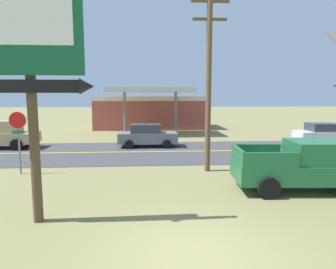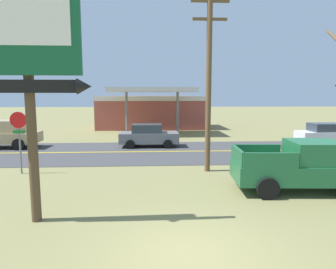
{
  "view_description": "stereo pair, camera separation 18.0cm",
  "coord_description": "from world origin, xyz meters",
  "px_view_note": "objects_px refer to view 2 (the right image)",
  "views": [
    {
      "loc": [
        -0.98,
        -6.51,
        3.7
      ],
      "look_at": [
        0.0,
        8.0,
        1.8
      ],
      "focal_mm": 32.25,
      "sensor_mm": 36.0,
      "label": 1
    },
    {
      "loc": [
        -0.8,
        -6.52,
        3.7
      ],
      "look_at": [
        0.0,
        8.0,
        1.8
      ],
      "focal_mm": 32.25,
      "sensor_mm": 36.0,
      "label": 2
    }
  ],
  "objects_px": {
    "motel_sign": "(28,57)",
    "pickup_tan_on_road": "(1,135)",
    "stop_sign": "(19,131)",
    "pickup_green_parked_on_lawn": "(304,167)",
    "car_grey_far_lane": "(149,135)",
    "utility_pole": "(209,78)",
    "gas_station": "(152,111)",
    "car_white_near_lane": "(326,134)"
  },
  "relations": [
    {
      "from": "motel_sign",
      "to": "pickup_tan_on_road",
      "type": "relative_size",
      "value": 1.32
    },
    {
      "from": "stop_sign",
      "to": "pickup_green_parked_on_lawn",
      "type": "height_order",
      "value": "stop_sign"
    },
    {
      "from": "pickup_tan_on_road",
      "to": "car_grey_far_lane",
      "type": "distance_m",
      "value": 10.29
    },
    {
      "from": "motel_sign",
      "to": "pickup_tan_on_road",
      "type": "bearing_deg",
      "value": 118.98
    },
    {
      "from": "motel_sign",
      "to": "utility_pole",
      "type": "bearing_deg",
      "value": 43.31
    },
    {
      "from": "pickup_tan_on_road",
      "to": "car_grey_far_lane",
      "type": "xyz_separation_m",
      "value": [
        10.29,
        0.0,
        -0.13
      ]
    },
    {
      "from": "utility_pole",
      "to": "pickup_green_parked_on_lawn",
      "type": "bearing_deg",
      "value": -46.29
    },
    {
      "from": "stop_sign",
      "to": "gas_station",
      "type": "xyz_separation_m",
      "value": [
        6.27,
        19.85,
        -0.08
      ]
    },
    {
      "from": "motel_sign",
      "to": "car_white_near_lane",
      "type": "xyz_separation_m",
      "value": [
        16.32,
        12.9,
        -3.89
      ]
    },
    {
      "from": "car_grey_far_lane",
      "to": "pickup_green_parked_on_lawn",
      "type": "bearing_deg",
      "value": -59.81
    },
    {
      "from": "motel_sign",
      "to": "car_grey_far_lane",
      "type": "bearing_deg",
      "value": 76.3
    },
    {
      "from": "gas_station",
      "to": "pickup_tan_on_road",
      "type": "bearing_deg",
      "value": -129.89
    },
    {
      "from": "stop_sign",
      "to": "utility_pole",
      "type": "xyz_separation_m",
      "value": [
        8.91,
        0.02,
        2.5
      ]
    },
    {
      "from": "pickup_tan_on_road",
      "to": "car_grey_far_lane",
      "type": "bearing_deg",
      "value": 0.0
    },
    {
      "from": "utility_pole",
      "to": "pickup_tan_on_road",
      "type": "relative_size",
      "value": 1.63
    },
    {
      "from": "motel_sign",
      "to": "gas_station",
      "type": "height_order",
      "value": "motel_sign"
    },
    {
      "from": "pickup_green_parked_on_lawn",
      "to": "car_grey_far_lane",
      "type": "relative_size",
      "value": 1.27
    },
    {
      "from": "utility_pole",
      "to": "car_grey_far_lane",
      "type": "bearing_deg",
      "value": 112.3
    },
    {
      "from": "stop_sign",
      "to": "pickup_tan_on_road",
      "type": "height_order",
      "value": "stop_sign"
    },
    {
      "from": "pickup_tan_on_road",
      "to": "car_grey_far_lane",
      "type": "height_order",
      "value": "pickup_tan_on_road"
    },
    {
      "from": "motel_sign",
      "to": "pickup_green_parked_on_lawn",
      "type": "relative_size",
      "value": 1.29
    },
    {
      "from": "car_white_near_lane",
      "to": "pickup_green_parked_on_lawn",
      "type": "bearing_deg",
      "value": -124.17
    },
    {
      "from": "gas_station",
      "to": "utility_pole",
      "type": "bearing_deg",
      "value": -82.41
    },
    {
      "from": "motel_sign",
      "to": "pickup_green_parked_on_lawn",
      "type": "height_order",
      "value": "motel_sign"
    },
    {
      "from": "pickup_tan_on_road",
      "to": "car_white_near_lane",
      "type": "distance_m",
      "value": 23.46
    },
    {
      "from": "motel_sign",
      "to": "gas_station",
      "type": "bearing_deg",
      "value": 82.33
    },
    {
      "from": "gas_station",
      "to": "motel_sign",
      "type": "bearing_deg",
      "value": -97.67
    },
    {
      "from": "pickup_tan_on_road",
      "to": "car_grey_far_lane",
      "type": "relative_size",
      "value": 1.24
    },
    {
      "from": "stop_sign",
      "to": "pickup_green_parked_on_lawn",
      "type": "relative_size",
      "value": 0.55
    },
    {
      "from": "stop_sign",
      "to": "utility_pole",
      "type": "relative_size",
      "value": 0.35
    },
    {
      "from": "gas_station",
      "to": "car_white_near_lane",
      "type": "relative_size",
      "value": 2.86
    },
    {
      "from": "motel_sign",
      "to": "utility_pole",
      "type": "xyz_separation_m",
      "value": [
        6.08,
        5.73,
        -0.2
      ]
    },
    {
      "from": "gas_station",
      "to": "pickup_tan_on_road",
      "type": "xyz_separation_m",
      "value": [
        -10.58,
        -12.66,
        -0.98
      ]
    },
    {
      "from": "gas_station",
      "to": "car_grey_far_lane",
      "type": "bearing_deg",
      "value": -91.34
    },
    {
      "from": "stop_sign",
      "to": "car_grey_far_lane",
      "type": "xyz_separation_m",
      "value": [
        5.97,
        7.19,
        -1.2
      ]
    },
    {
      "from": "gas_station",
      "to": "pickup_green_parked_on_lawn",
      "type": "height_order",
      "value": "gas_station"
    },
    {
      "from": "stop_sign",
      "to": "pickup_tan_on_road",
      "type": "xyz_separation_m",
      "value": [
        -4.32,
        7.19,
        -1.06
      ]
    },
    {
      "from": "motel_sign",
      "to": "stop_sign",
      "type": "bearing_deg",
      "value": 116.33
    },
    {
      "from": "utility_pole",
      "to": "gas_station",
      "type": "bearing_deg",
      "value": 97.59
    },
    {
      "from": "utility_pole",
      "to": "pickup_green_parked_on_lawn",
      "type": "distance_m",
      "value": 5.77
    },
    {
      "from": "car_grey_far_lane",
      "to": "pickup_tan_on_road",
      "type": "bearing_deg",
      "value": -180.0
    },
    {
      "from": "pickup_green_parked_on_lawn",
      "to": "car_grey_far_lane",
      "type": "bearing_deg",
      "value": 120.19
    }
  ]
}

